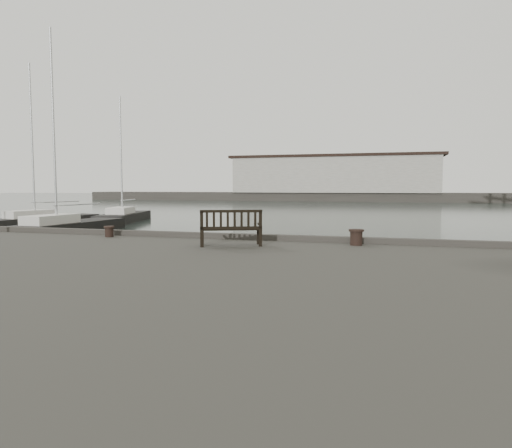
% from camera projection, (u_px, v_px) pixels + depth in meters
% --- Properties ---
extents(ground, '(400.00, 400.00, 0.00)m').
position_uv_depth(ground, '(247.00, 285.00, 15.15)').
color(ground, black).
rests_on(ground, ground).
extents(pontoon, '(2.00, 24.00, 0.50)m').
position_uv_depth(pontoon, '(5.00, 232.00, 30.29)').
color(pontoon, '#B1ADA4').
rests_on(pontoon, ground).
extents(breakwater, '(140.00, 9.50, 12.20)m').
position_uv_depth(breakwater, '(348.00, 182.00, 104.09)').
color(breakwater, '#383530').
rests_on(breakwater, ground).
extents(bench, '(1.87, 1.23, 1.02)m').
position_uv_depth(bench, '(231.00, 235.00, 13.22)').
color(bench, black).
rests_on(bench, quay).
extents(bollard_left, '(0.37, 0.37, 0.37)m').
position_uv_depth(bollard_left, '(109.00, 231.00, 15.61)').
color(bollard_left, black).
rests_on(bollard_left, quay).
extents(bollard_right, '(0.57, 0.57, 0.47)m').
position_uv_depth(bollard_right, '(356.00, 237.00, 13.36)').
color(bollard_right, black).
rests_on(bollard_right, quay).
extents(yacht_b, '(4.40, 10.68, 13.74)m').
position_uv_depth(yacht_b, '(41.00, 223.00, 37.75)').
color(yacht_b, black).
rests_on(yacht_b, ground).
extents(yacht_c, '(3.04, 10.94, 14.41)m').
position_uv_depth(yacht_c, '(63.00, 231.00, 31.70)').
color(yacht_c, black).
rests_on(yacht_c, ground).
extents(yacht_d, '(5.00, 10.06, 12.20)m').
position_uv_depth(yacht_d, '(124.00, 219.00, 43.30)').
color(yacht_d, black).
rests_on(yacht_d, ground).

